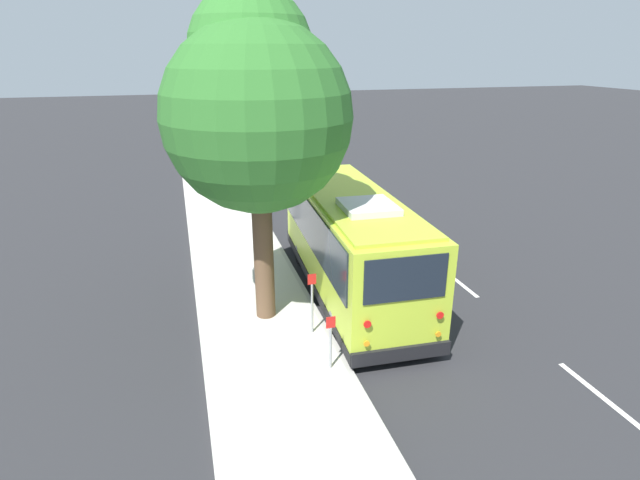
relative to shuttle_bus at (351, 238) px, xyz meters
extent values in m
plane|color=#28282B|center=(-0.80, -0.25, -1.76)|extent=(160.00, 160.00, 0.00)
cube|color=beige|center=(-0.80, 3.10, -1.69)|extent=(80.00, 3.21, 0.15)
cube|color=#AAA69D|center=(-0.80, 1.43, -1.69)|extent=(80.00, 0.14, 0.15)
cube|color=#ADC633|center=(0.00, 0.00, -0.11)|extent=(8.56, 2.83, 2.79)
cube|color=black|center=(0.00, 0.00, -1.37)|extent=(8.61, 2.88, 0.28)
cube|color=black|center=(0.00, 0.00, 0.50)|extent=(7.88, 2.89, 1.33)
cube|color=black|center=(4.25, -0.20, 0.50)|extent=(0.13, 2.14, 1.40)
cube|color=black|center=(-4.24, 0.20, 0.60)|extent=(0.12, 1.96, 1.07)
cube|color=black|center=(4.25, -0.20, 1.15)|extent=(0.12, 1.76, 0.22)
cube|color=#ADC633|center=(0.00, 0.00, 1.33)|extent=(8.04, 2.58, 0.10)
cube|color=silver|center=(-1.51, 0.07, 1.45)|extent=(1.62, 1.45, 0.20)
cube|color=black|center=(4.27, -0.20, -1.33)|extent=(0.21, 2.47, 0.36)
cube|color=black|center=(-4.26, 0.20, -1.33)|extent=(0.21, 2.47, 0.36)
cylinder|color=red|center=(-4.27, 1.08, -0.39)|extent=(0.04, 0.18, 0.18)
cylinder|color=orange|center=(-4.27, 1.08, -0.89)|extent=(0.04, 0.14, 0.14)
cylinder|color=red|center=(-4.35, -0.68, -0.39)|extent=(0.04, 0.18, 0.18)
cylinder|color=orange|center=(-4.35, -0.68, -0.89)|extent=(0.04, 0.14, 0.14)
cube|color=white|center=(4.35, 0.62, -1.16)|extent=(0.05, 0.32, 0.18)
cube|color=white|center=(4.28, -1.02, -1.16)|extent=(0.05, 0.32, 0.18)
cube|color=black|center=(4.03, 1.19, 0.77)|extent=(0.06, 0.10, 0.24)
cylinder|color=black|center=(2.55, 0.95, -1.29)|extent=(0.95, 0.34, 0.94)
cylinder|color=slate|center=(2.55, 0.95, -1.29)|extent=(0.44, 0.34, 0.42)
cylinder|color=black|center=(2.46, -1.18, -1.29)|extent=(0.95, 0.34, 0.94)
cylinder|color=slate|center=(2.46, -1.18, -1.29)|extent=(0.44, 0.34, 0.42)
cylinder|color=black|center=(-2.32, 1.18, -1.29)|extent=(0.95, 0.34, 0.94)
cylinder|color=slate|center=(-2.32, 1.18, -1.29)|extent=(0.44, 0.34, 0.42)
cylinder|color=black|center=(-2.42, -0.96, -1.29)|extent=(0.95, 0.34, 0.94)
cylinder|color=slate|center=(-2.42, -0.96, -1.29)|extent=(0.44, 0.34, 0.42)
cube|color=navy|center=(12.41, 0.45, -1.31)|extent=(4.57, 1.65, 0.60)
cube|color=black|center=(12.29, 0.45, -0.77)|extent=(2.17, 1.41, 0.48)
cube|color=navy|center=(12.29, 0.45, -0.53)|extent=(2.08, 1.38, 0.05)
cube|color=black|center=(14.71, 0.44, -1.51)|extent=(0.09, 1.57, 0.20)
cube|color=black|center=(10.11, 0.46, -1.51)|extent=(0.09, 1.57, 0.20)
cylinder|color=black|center=(13.85, 1.18, -1.46)|extent=(0.61, 0.20, 0.61)
cylinder|color=slate|center=(13.85, 1.18, -1.46)|extent=(0.27, 0.22, 0.27)
cylinder|color=black|center=(13.85, -0.29, -1.46)|extent=(0.61, 0.20, 0.61)
cylinder|color=slate|center=(13.85, -0.29, -1.46)|extent=(0.27, 0.22, 0.27)
cylinder|color=black|center=(10.97, 1.19, -1.46)|extent=(0.61, 0.20, 0.61)
cylinder|color=slate|center=(10.97, 1.19, -1.46)|extent=(0.27, 0.22, 0.27)
cylinder|color=black|center=(10.97, -0.28, -1.46)|extent=(0.61, 0.20, 0.61)
cylinder|color=slate|center=(10.97, -0.28, -1.46)|extent=(0.27, 0.22, 0.27)
cube|color=black|center=(19.82, 0.29, -1.29)|extent=(4.61, 2.09, 0.62)
cube|color=black|center=(19.71, 0.28, -0.74)|extent=(2.24, 1.66, 0.48)
cube|color=black|center=(19.71, 0.28, -0.50)|extent=(2.15, 1.62, 0.05)
cube|color=black|center=(22.08, 0.47, -1.51)|extent=(0.22, 1.68, 0.20)
cube|color=black|center=(17.57, 0.11, -1.51)|extent=(0.22, 1.68, 0.20)
cylinder|color=black|center=(21.17, 1.20, -1.45)|extent=(0.65, 0.25, 0.63)
cylinder|color=slate|center=(21.17, 1.20, -1.45)|extent=(0.30, 0.24, 0.28)
cylinder|color=black|center=(21.30, -0.39, -1.45)|extent=(0.65, 0.25, 0.63)
cylinder|color=slate|center=(21.30, -0.39, -1.45)|extent=(0.30, 0.24, 0.28)
cylinder|color=black|center=(18.35, 0.97, -1.45)|extent=(0.65, 0.25, 0.63)
cylinder|color=slate|center=(18.35, 0.97, -1.45)|extent=(0.30, 0.24, 0.28)
cylinder|color=black|center=(18.48, -0.61, -1.45)|extent=(0.65, 0.25, 0.63)
cylinder|color=slate|center=(18.48, -0.61, -1.45)|extent=(0.30, 0.24, 0.28)
cube|color=#19234C|center=(26.44, 0.15, -1.27)|extent=(4.42, 1.77, 0.66)
cube|color=black|center=(26.33, 0.14, -0.70)|extent=(2.10, 1.50, 0.48)
cube|color=#19234C|center=(26.33, 0.14, -0.46)|extent=(2.02, 1.46, 0.05)
cube|color=black|center=(28.66, 0.19, -1.49)|extent=(0.11, 1.64, 0.20)
cube|color=black|center=(24.23, 0.11, -1.49)|extent=(0.11, 1.64, 0.20)
cylinder|color=black|center=(27.82, 0.94, -1.43)|extent=(0.68, 0.21, 0.67)
cylinder|color=slate|center=(27.82, 0.94, -1.43)|extent=(0.31, 0.23, 0.30)
cylinder|color=black|center=(27.84, -0.60, -1.43)|extent=(0.68, 0.21, 0.67)
cylinder|color=slate|center=(27.84, -0.60, -1.43)|extent=(0.31, 0.23, 0.30)
cylinder|color=black|center=(25.04, 0.89, -1.43)|extent=(0.68, 0.21, 0.67)
cylinder|color=slate|center=(25.04, 0.89, -1.43)|extent=(0.31, 0.23, 0.30)
cylinder|color=black|center=(25.07, -0.65, -1.43)|extent=(0.68, 0.21, 0.67)
cylinder|color=slate|center=(25.07, -0.65, -1.43)|extent=(0.31, 0.23, 0.30)
cube|color=#A8AAAF|center=(33.23, 0.46, -1.28)|extent=(4.47, 1.71, 0.63)
cube|color=black|center=(33.11, 0.46, -0.73)|extent=(2.13, 1.45, 0.48)
cube|color=#A8AAAF|center=(33.11, 0.46, -0.49)|extent=(2.04, 1.41, 0.05)
cube|color=black|center=(35.47, 0.49, -1.50)|extent=(0.11, 1.59, 0.20)
cube|color=black|center=(30.99, 0.42, -1.50)|extent=(0.11, 1.59, 0.20)
cylinder|color=black|center=(34.62, 1.22, -1.44)|extent=(0.65, 0.21, 0.65)
cylinder|color=slate|center=(34.62, 1.22, -1.44)|extent=(0.29, 0.22, 0.29)
cylinder|color=black|center=(34.65, -0.26, -1.44)|extent=(0.65, 0.21, 0.65)
cylinder|color=slate|center=(34.65, -0.26, -1.44)|extent=(0.29, 0.22, 0.29)
cylinder|color=black|center=(31.82, 1.18, -1.44)|extent=(0.65, 0.21, 0.65)
cylinder|color=slate|center=(31.82, 1.18, -1.44)|extent=(0.29, 0.22, 0.29)
cylinder|color=black|center=(31.84, -0.31, -1.44)|extent=(0.65, 0.21, 0.65)
cylinder|color=slate|center=(31.84, -0.31, -1.44)|extent=(0.29, 0.22, 0.29)
cylinder|color=brown|center=(-1.03, 2.84, 0.28)|extent=(0.53, 0.53, 3.79)
sphere|color=#2D6B28|center=(-1.03, 2.84, 3.81)|extent=(4.67, 4.67, 4.67)
sphere|color=#31732C|center=(-0.45, 2.84, 5.33)|extent=(3.04, 3.04, 3.04)
cylinder|color=gray|center=(-3.93, 1.83, -1.08)|extent=(0.06, 0.06, 1.07)
cube|color=red|center=(-3.93, 1.83, -0.41)|extent=(0.02, 0.22, 0.28)
cylinder|color=gray|center=(-2.29, 1.83, -0.92)|extent=(0.06, 0.06, 1.39)
cube|color=red|center=(-2.29, 1.83, -0.08)|extent=(0.02, 0.22, 0.28)
cylinder|color=#99999E|center=(7.11, 1.89, -1.29)|extent=(0.22, 0.22, 0.65)
sphere|color=#99999E|center=(7.11, 1.89, -0.90)|extent=(0.20, 0.20, 0.20)
cube|color=silver|center=(-6.31, -3.64, -1.76)|extent=(2.40, 0.14, 0.01)
cube|color=silver|center=(-0.31, -3.64, -1.76)|extent=(2.40, 0.14, 0.01)
cube|color=silver|center=(5.69, -3.64, -1.76)|extent=(2.40, 0.14, 0.01)
camera|label=1|loc=(-13.33, 4.76, 5.34)|focal=28.00mm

